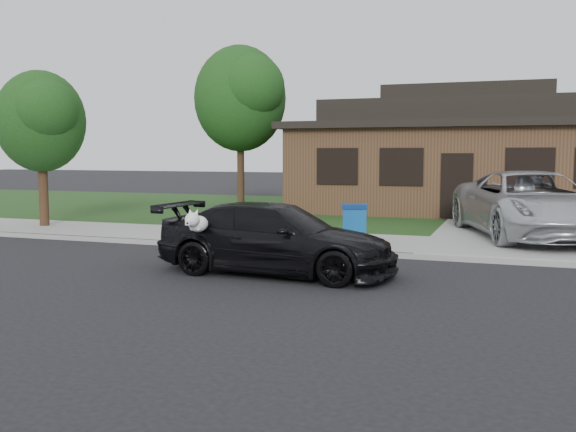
% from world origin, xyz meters
% --- Properties ---
extents(ground, '(120.00, 120.00, 0.00)m').
position_xyz_m(ground, '(0.00, 0.00, 0.00)').
color(ground, black).
rests_on(ground, ground).
extents(sidewalk, '(60.00, 3.00, 0.12)m').
position_xyz_m(sidewalk, '(0.00, 5.00, 0.06)').
color(sidewalk, gray).
rests_on(sidewalk, ground).
extents(curb, '(60.00, 0.12, 0.12)m').
position_xyz_m(curb, '(0.00, 3.50, 0.06)').
color(curb, gray).
rests_on(curb, ground).
extents(lawn, '(60.00, 13.00, 0.13)m').
position_xyz_m(lawn, '(0.00, 13.00, 0.07)').
color(lawn, '#193814').
rests_on(lawn, ground).
extents(driveway, '(4.50, 13.00, 0.14)m').
position_xyz_m(driveway, '(6.00, 10.00, 0.07)').
color(driveway, gray).
rests_on(driveway, ground).
extents(sedan, '(4.73, 2.35, 1.34)m').
position_xyz_m(sedan, '(1.53, 0.94, 0.67)').
color(sedan, black).
rests_on(sedan, ground).
extents(minivan, '(4.57, 6.67, 1.69)m').
position_xyz_m(minivan, '(6.18, 7.08, 0.99)').
color(minivan, '#B9BDC1').
rests_on(minivan, driveway).
extents(recycling_bin, '(0.71, 0.71, 0.98)m').
position_xyz_m(recycling_bin, '(2.26, 4.25, 0.62)').
color(recycling_bin, '#0D5096').
rests_on(recycling_bin, sidewalk).
extents(house, '(12.60, 8.60, 4.65)m').
position_xyz_m(house, '(4.00, 15.00, 2.13)').
color(house, '#422B1C').
rests_on(house, ground).
extents(tree_0, '(3.78, 3.60, 6.34)m').
position_xyz_m(tree_0, '(-4.34, 12.88, 4.48)').
color(tree_0, '#332114').
rests_on(tree_0, ground).
extents(tree_2, '(2.73, 2.60, 4.59)m').
position_xyz_m(tree_2, '(-7.38, 5.11, 3.27)').
color(tree_2, '#332114').
rests_on(tree_2, ground).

